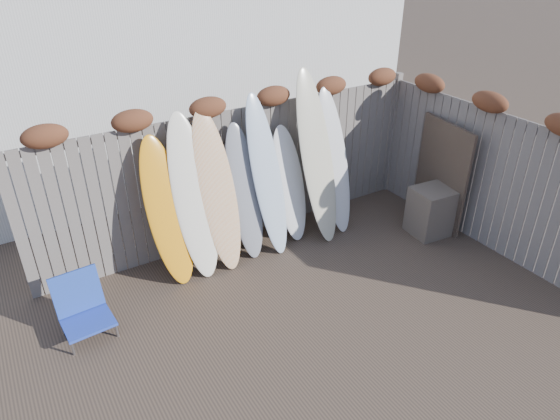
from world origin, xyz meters
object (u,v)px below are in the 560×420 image
wooden_crate (433,211)px  lattice_panel (441,175)px  surfboard_0 (167,212)px  beach_chair (82,307)px

wooden_crate → lattice_panel: (0.29, 0.19, 0.46)m
wooden_crate → lattice_panel: size_ratio=0.45×
lattice_panel → surfboard_0: (-4.08, 0.86, 0.14)m
surfboard_0 → lattice_panel: bearing=-17.0°
beach_chair → surfboard_0: 1.52m
lattice_panel → wooden_crate: bearing=-138.2°
beach_chair → wooden_crate: bearing=-6.1°
beach_chair → surfboard_0: size_ratio=0.36×
beach_chair → lattice_panel: 5.41m
wooden_crate → surfboard_0: size_ratio=0.37×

